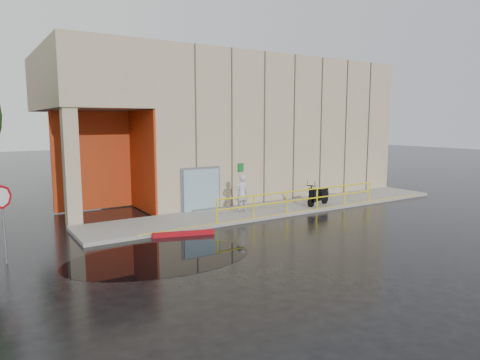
# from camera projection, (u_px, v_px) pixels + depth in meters

# --- Properties ---
(ground) EXTENTS (120.00, 120.00, 0.00)m
(ground) POSITION_uv_depth(u_px,v_px,m) (271.00, 242.00, 15.78)
(ground) COLOR black
(ground) RESTS_ON ground
(sidewalk) EXTENTS (20.00, 3.00, 0.15)m
(sidewalk) POSITION_uv_depth(u_px,v_px,m) (281.00, 208.00, 21.66)
(sidewalk) COLOR gray
(sidewalk) RESTS_ON ground
(building) EXTENTS (20.00, 10.17, 8.00)m
(building) POSITION_uv_depth(u_px,v_px,m) (232.00, 125.00, 27.10)
(building) COLOR tan
(building) RESTS_ON ground
(guardrail) EXTENTS (9.56, 0.06, 1.03)m
(guardrail) POSITION_uv_depth(u_px,v_px,m) (303.00, 200.00, 20.59)
(guardrail) COLOR yellow
(guardrail) RESTS_ON sidewalk
(person) EXTENTS (0.68, 0.47, 1.78)m
(person) POSITION_uv_depth(u_px,v_px,m) (242.00, 193.00, 20.35)
(person) COLOR #BBBBC0
(person) RESTS_ON sidewalk
(scooter) EXTENTS (1.77, 0.92, 1.34)m
(scooter) POSITION_uv_depth(u_px,v_px,m) (319.00, 191.00, 21.89)
(scooter) COLOR black
(scooter) RESTS_ON sidewalk
(stop_sign) EXTENTS (0.60, 0.52, 2.50)m
(stop_sign) POSITION_uv_depth(u_px,v_px,m) (2.00, 207.00, 13.15)
(stop_sign) COLOR slate
(stop_sign) RESTS_ON ground
(red_curb) EXTENTS (2.34, 0.89, 0.18)m
(red_curb) POSITION_uv_depth(u_px,v_px,m) (184.00, 234.00, 16.65)
(red_curb) COLOR maroon
(red_curb) RESTS_ON ground
(puddle) EXTENTS (6.62, 4.67, 0.01)m
(puddle) POSITION_uv_depth(u_px,v_px,m) (159.00, 258.00, 13.92)
(puddle) COLOR black
(puddle) RESTS_ON ground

